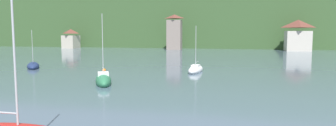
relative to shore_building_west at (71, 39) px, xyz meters
name	(u,v)px	position (x,y,z in m)	size (l,w,h in m)	color
wooded_hillside	(277,23)	(65.16, 41.01, 5.73)	(352.00, 60.91, 51.41)	#38562D
shore_building_west	(71,39)	(0.00, 0.00, 0.00)	(4.11, 4.83, 5.89)	#BCB29E
shore_building_westcentral	(174,33)	(32.94, -0.75, 1.94)	(4.17, 3.24, 9.87)	gray
shore_building_central	(298,36)	(65.88, 0.65, 1.12)	(6.33, 6.18, 8.17)	beige
sailboat_far_1	(196,70)	(45.47, -48.40, -2.59)	(1.84, 5.24, 5.92)	white
sailboat_mid_3	(33,66)	(23.27, -49.23, -2.62)	(4.13, 4.93, 5.43)	navy
sailboat_mid_5	(103,80)	(38.16, -59.05, -2.53)	(3.48, 5.07, 6.92)	#2D754C
mooring_buoy_far	(104,70)	(33.88, -49.63, -2.87)	(0.49, 0.49, 0.49)	orange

